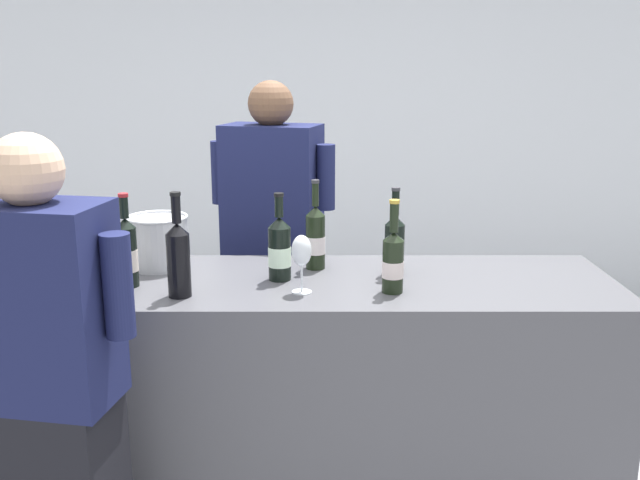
% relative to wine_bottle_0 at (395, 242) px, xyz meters
% --- Properties ---
extents(wall_back, '(8.00, 0.10, 2.80)m').
position_rel_wine_bottle_0_xyz_m(wall_back, '(-0.35, 2.53, 0.27)').
color(wall_back, silver).
rests_on(wall_back, ground_plane).
extents(counter, '(2.31, 0.68, 1.01)m').
position_rel_wine_bottle_0_xyz_m(counter, '(-0.35, -0.07, -0.63)').
color(counter, '#4C4C51').
rests_on(counter, ground_plane).
extents(wine_bottle_0, '(0.07, 0.07, 0.33)m').
position_rel_wine_bottle_0_xyz_m(wine_bottle_0, '(0.00, 0.00, 0.00)').
color(wine_bottle_0, black).
rests_on(wine_bottle_0, counter).
extents(wine_bottle_1, '(0.07, 0.07, 0.32)m').
position_rel_wine_bottle_0_xyz_m(wine_bottle_1, '(-0.03, -0.21, -0.01)').
color(wine_bottle_1, black).
rests_on(wine_bottle_1, counter).
extents(wine_bottle_2, '(0.08, 0.08, 0.32)m').
position_rel_wine_bottle_0_xyz_m(wine_bottle_2, '(-0.42, -0.07, -0.01)').
color(wine_bottle_2, black).
rests_on(wine_bottle_2, counter).
extents(wine_bottle_3, '(0.08, 0.08, 0.34)m').
position_rel_wine_bottle_0_xyz_m(wine_bottle_3, '(-0.29, 0.08, -0.00)').
color(wine_bottle_3, black).
rests_on(wine_bottle_3, counter).
extents(wine_bottle_4, '(0.07, 0.07, 0.33)m').
position_rel_wine_bottle_0_xyz_m(wine_bottle_4, '(-0.95, -0.15, 0.00)').
color(wine_bottle_4, black).
rests_on(wine_bottle_4, counter).
extents(wine_bottle_5, '(0.08, 0.08, 0.36)m').
position_rel_wine_bottle_0_xyz_m(wine_bottle_5, '(-0.75, -0.26, 0.02)').
color(wine_bottle_5, black).
rests_on(wine_bottle_5, counter).
extents(wine_glass, '(0.07, 0.07, 0.20)m').
position_rel_wine_bottle_0_xyz_m(wine_glass, '(-0.34, -0.22, 0.02)').
color(wine_glass, silver).
rests_on(wine_glass, counter).
extents(ice_bucket, '(0.23, 0.23, 0.20)m').
position_rel_wine_bottle_0_xyz_m(ice_bucket, '(-0.90, 0.10, -0.02)').
color(ice_bucket, silver).
rests_on(ice_bucket, counter).
extents(person_server, '(0.56, 0.35, 1.70)m').
position_rel_wine_bottle_0_xyz_m(person_server, '(-0.49, 0.57, -0.30)').
color(person_server, black).
rests_on(person_server, ground_plane).
extents(person_guest, '(0.54, 0.30, 1.60)m').
position_rel_wine_bottle_0_xyz_m(person_guest, '(-1.04, -0.71, -0.35)').
color(person_guest, black).
rests_on(person_guest, ground_plane).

